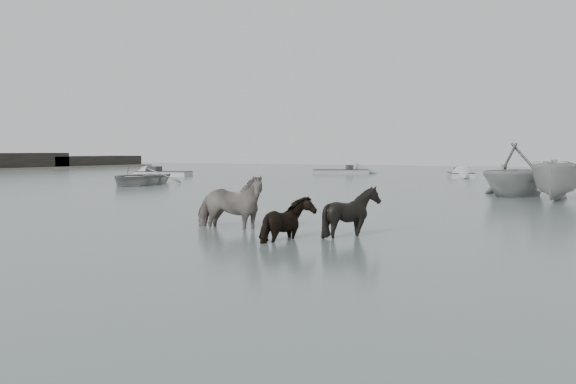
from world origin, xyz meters
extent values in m
plane|color=#4A5856|center=(0.00, 0.00, 0.00)|extent=(140.00, 140.00, 0.00)
imported|color=black|center=(-2.19, 1.93, 0.86)|extent=(2.12, 1.11, 1.72)
imported|color=black|center=(0.12, 0.75, 0.65)|extent=(1.47, 1.58, 1.31)
imported|color=black|center=(1.10, 1.97, 0.70)|extent=(1.51, 1.41, 1.39)
imported|color=#A4A49F|center=(-17.92, 16.83, 0.54)|extent=(4.85, 5.95, 1.08)
imported|color=#9B9E9B|center=(2.63, 17.30, 1.21)|extent=(5.69, 5.94, 2.43)
imported|color=#A3A39E|center=(4.32, 15.61, 0.88)|extent=(1.90, 4.62, 1.76)
cube|color=black|center=(-50.00, 45.00, 0.75)|extent=(4.50, 14.00, 1.10)
camera|label=1|loc=(6.57, -11.64, 1.97)|focal=40.00mm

